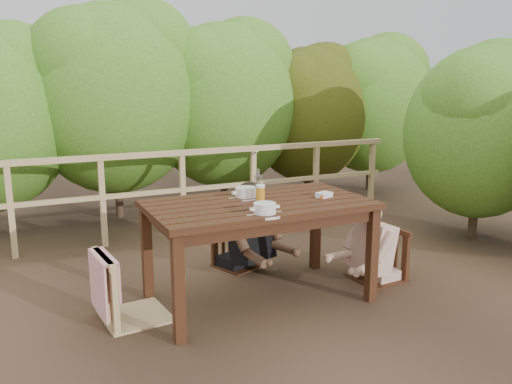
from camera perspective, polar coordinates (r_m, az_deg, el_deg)
name	(u,v)px	position (r m, az deg, el deg)	size (l,w,h in m)	color
ground	(259,299)	(4.43, 0.29, -11.59)	(60.00, 60.00, 0.00)	#473121
table	(259,252)	(4.28, 0.29, -6.59)	(1.76, 0.99, 0.82)	black
chair_left	(132,254)	(4.03, -13.37, -6.65)	(0.50, 0.50, 1.01)	tan
chair_far	(239,225)	(5.03, -1.91, -3.67)	(0.41, 0.41, 0.82)	black
chair_right	(378,233)	(4.83, 13.24, -4.38)	(0.43, 0.43, 0.87)	black
woman	(238,201)	(4.99, -2.03, -0.98)	(0.52, 0.65, 1.30)	black
diner_right	(382,215)	(4.81, 13.61, -2.47)	(0.48, 0.59, 1.20)	#D8A793
railing	(183,194)	(6.05, -8.03, -0.18)	(5.60, 0.10, 1.01)	tan
hedge_row	(181,71)	(7.18, -8.25, 12.94)	(6.60, 1.60, 3.80)	#3F6C1D
soup_near	(265,209)	(3.79, 0.96, -1.89)	(0.28, 0.28, 0.09)	white
soup_far	(246,193)	(4.32, -1.12, -0.11)	(0.29, 0.29, 0.10)	silver
bread_roll	(268,208)	(3.86, 1.35, -1.78)	(0.12, 0.09, 0.07)	#B26835
beer_glass	(260,194)	(4.19, 0.48, -0.19)	(0.07, 0.07, 0.14)	orange
bottle	(258,185)	(4.25, 0.22, 0.79)	(0.06, 0.06, 0.26)	white
butter_tub	(324,196)	(4.35, 7.46, -0.41)	(0.13, 0.09, 0.06)	silver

